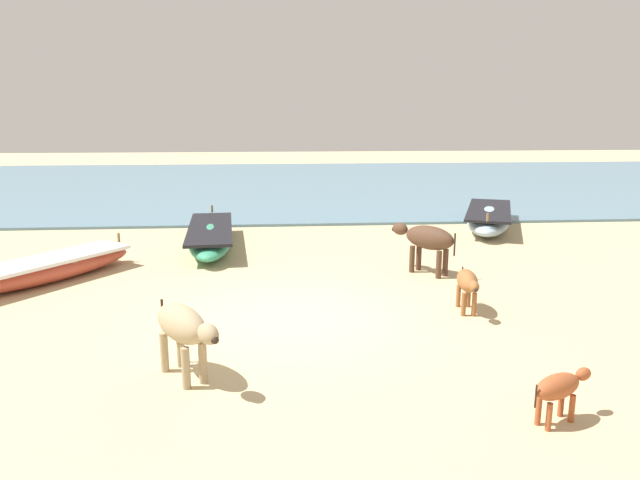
# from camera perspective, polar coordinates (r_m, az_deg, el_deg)

# --- Properties ---
(ground) EXTENTS (80.00, 80.00, 0.00)m
(ground) POSITION_cam_1_polar(r_m,az_deg,el_deg) (9.47, -2.95, -7.74)
(ground) COLOR tan
(sea_water) EXTENTS (60.00, 20.00, 0.08)m
(sea_water) POSITION_cam_1_polar(r_m,az_deg,el_deg) (26.75, -3.94, 5.57)
(sea_water) COLOR slate
(sea_water) RESTS_ON ground
(fishing_boat_1) EXTENTS (2.74, 4.55, 0.78)m
(fishing_boat_1) POSITION_cam_1_polar(r_m,az_deg,el_deg) (17.20, 16.34, 2.12)
(fishing_boat_1) COLOR #8CA5B7
(fishing_boat_1) RESTS_ON ground
(fishing_boat_3) EXTENTS (2.91, 3.50, 0.66)m
(fishing_boat_3) POSITION_cam_1_polar(r_m,az_deg,el_deg) (12.63, -25.05, -2.52)
(fishing_boat_3) COLOR #B74733
(fishing_boat_3) RESTS_ON ground
(fishing_boat_5) EXTENTS (1.44, 4.63, 0.72)m
(fishing_boat_5) POSITION_cam_1_polar(r_m,az_deg,el_deg) (14.48, -10.77, 0.39)
(fishing_boat_5) COLOR #338C66
(fishing_boat_5) RESTS_ON ground
(cow_adult_dark) EXTENTS (1.23, 1.34, 1.01)m
(cow_adult_dark) POSITION_cam_1_polar(r_m,az_deg,el_deg) (12.02, 10.54, 0.08)
(cow_adult_dark) COLOR #4C3323
(cow_adult_dark) RESTS_ON ground
(calf_near_brown) EXTENTS (0.41, 1.09, 0.71)m
(calf_near_brown) POSITION_cam_1_polar(r_m,az_deg,el_deg) (9.89, 14.39, -4.12)
(calf_near_brown) COLOR brown
(calf_near_brown) RESTS_ON ground
(calf_far_rust) EXTENTS (0.83, 0.52, 0.57)m
(calf_far_rust) POSITION_cam_1_polar(r_m,az_deg,el_deg) (6.84, 22.58, -13.34)
(calf_far_rust) COLOR #9E4C28
(calf_far_rust) RESTS_ON ground
(cow_second_adult_dun) EXTENTS (1.05, 1.32, 0.95)m
(cow_second_adult_dun) POSITION_cam_1_polar(r_m,az_deg,el_deg) (7.39, -13.36, -8.39)
(cow_second_adult_dun) COLOR tan
(cow_second_adult_dun) RESTS_ON ground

